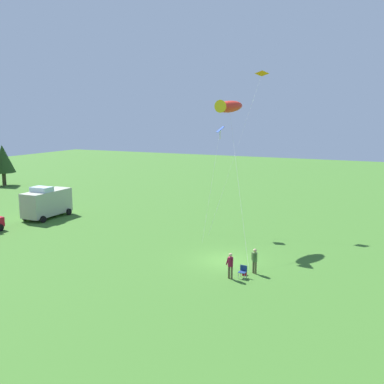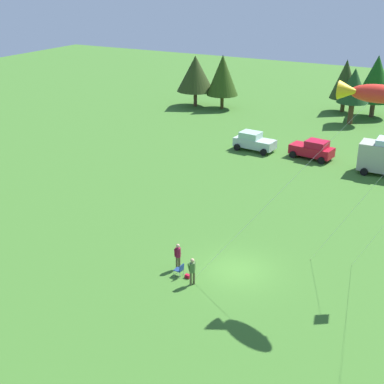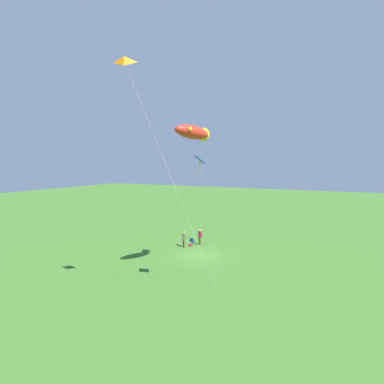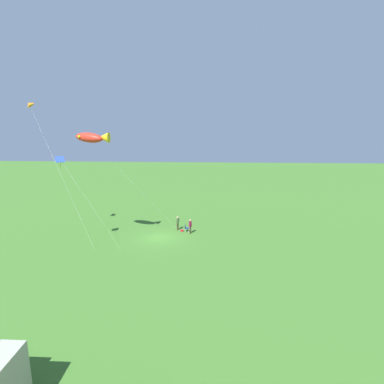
{
  "view_description": "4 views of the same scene",
  "coord_description": "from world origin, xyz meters",
  "px_view_note": "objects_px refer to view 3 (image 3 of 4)",
  "views": [
    {
      "loc": [
        -29.79,
        -11.3,
        10.66
      ],
      "look_at": [
        -2.34,
        1.62,
        5.39
      ],
      "focal_mm": 42.0,
      "sensor_mm": 36.0,
      "label": 1
    },
    {
      "loc": [
        11.27,
        -26.63,
        17.28
      ],
      "look_at": [
        -2.37,
        -1.59,
        5.38
      ],
      "focal_mm": 50.0,
      "sensor_mm": 36.0,
      "label": 2
    },
    {
      "loc": [
        26.2,
        12.11,
        9.05
      ],
      "look_at": [
        -0.47,
        -1.16,
        6.17
      ],
      "focal_mm": 28.0,
      "sensor_mm": 36.0,
      "label": 3
    },
    {
      "loc": [
        -5.6,
        32.01,
        12.1
      ],
      "look_at": [
        -3.56,
        -1.48,
        5.06
      ],
      "focal_mm": 28.0,
      "sensor_mm": 36.0,
      "label": 4
    }
  ],
  "objects_px": {
    "kite_delta_orange": "(125,61)",
    "kite_diamond_blue": "(201,165)",
    "person_kite_flyer": "(184,238)",
    "backpack_on_grass": "(190,245)",
    "folding_chair": "(192,241)",
    "kite_large_fish": "(194,133)",
    "person_spectator": "(200,236)"
  },
  "relations": [
    {
      "from": "person_spectator",
      "to": "kite_diamond_blue",
      "type": "bearing_deg",
      "value": -139.64
    },
    {
      "from": "person_kite_flyer",
      "to": "kite_delta_orange",
      "type": "distance_m",
      "value": 20.34
    },
    {
      "from": "person_kite_flyer",
      "to": "person_spectator",
      "type": "relative_size",
      "value": 1.0
    },
    {
      "from": "person_kite_flyer",
      "to": "backpack_on_grass",
      "type": "bearing_deg",
      "value": -10.41
    },
    {
      "from": "folding_chair",
      "to": "person_spectator",
      "type": "bearing_deg",
      "value": -50.62
    },
    {
      "from": "person_kite_flyer",
      "to": "folding_chair",
      "type": "bearing_deg",
      "value": 7.81
    },
    {
      "from": "kite_large_fish",
      "to": "kite_delta_orange",
      "type": "bearing_deg",
      "value": -7.13
    },
    {
      "from": "backpack_on_grass",
      "to": "kite_delta_orange",
      "type": "relative_size",
      "value": 0.02
    },
    {
      "from": "folding_chair",
      "to": "person_kite_flyer",
      "type": "bearing_deg",
      "value": 159.64
    },
    {
      "from": "backpack_on_grass",
      "to": "person_spectator",
      "type": "bearing_deg",
      "value": 148.43
    },
    {
      "from": "kite_delta_orange",
      "to": "kite_diamond_blue",
      "type": "distance_m",
      "value": 7.46
    },
    {
      "from": "backpack_on_grass",
      "to": "kite_diamond_blue",
      "type": "xyz_separation_m",
      "value": [
        10.97,
        6.28,
        8.81
      ]
    },
    {
      "from": "person_kite_flyer",
      "to": "kite_large_fish",
      "type": "bearing_deg",
      "value": -117.16
    },
    {
      "from": "person_spectator",
      "to": "backpack_on_grass",
      "type": "height_order",
      "value": "person_spectator"
    },
    {
      "from": "person_spectator",
      "to": "person_kite_flyer",
      "type": "bearing_deg",
      "value": 160.23
    },
    {
      "from": "folding_chair",
      "to": "backpack_on_grass",
      "type": "relative_size",
      "value": 2.56
    },
    {
      "from": "kite_delta_orange",
      "to": "kite_diamond_blue",
      "type": "bearing_deg",
      "value": 149.16
    },
    {
      "from": "folding_chair",
      "to": "kite_diamond_blue",
      "type": "relative_size",
      "value": 0.09
    },
    {
      "from": "kite_large_fish",
      "to": "kite_diamond_blue",
      "type": "bearing_deg",
      "value": 34.1
    },
    {
      "from": "kite_diamond_blue",
      "to": "backpack_on_grass",
      "type": "bearing_deg",
      "value": -150.22
    },
    {
      "from": "folding_chair",
      "to": "kite_delta_orange",
      "type": "relative_size",
      "value": 0.06
    },
    {
      "from": "folding_chair",
      "to": "kite_delta_orange",
      "type": "xyz_separation_m",
      "value": [
        15.73,
        3.79,
        14.01
      ]
    },
    {
      "from": "person_kite_flyer",
      "to": "backpack_on_grass",
      "type": "height_order",
      "value": "person_kite_flyer"
    },
    {
      "from": "kite_large_fish",
      "to": "person_spectator",
      "type": "bearing_deg",
      "value": -157.48
    },
    {
      "from": "person_kite_flyer",
      "to": "kite_delta_orange",
      "type": "xyz_separation_m",
      "value": [
        14.64,
        4.24,
        13.47
      ]
    },
    {
      "from": "kite_large_fish",
      "to": "kite_delta_orange",
      "type": "height_order",
      "value": "kite_delta_orange"
    },
    {
      "from": "person_spectator",
      "to": "kite_delta_orange",
      "type": "xyz_separation_m",
      "value": [
        16.27,
        3.1,
        13.47
      ]
    },
    {
      "from": "person_spectator",
      "to": "kite_diamond_blue",
      "type": "distance_m",
      "value": 15.44
    },
    {
      "from": "kite_delta_orange",
      "to": "kite_diamond_blue",
      "type": "xyz_separation_m",
      "value": [
        -4.26,
        2.54,
        -5.58
      ]
    },
    {
      "from": "backpack_on_grass",
      "to": "kite_delta_orange",
      "type": "distance_m",
      "value": 21.27
    },
    {
      "from": "person_kite_flyer",
      "to": "kite_diamond_blue",
      "type": "distance_m",
      "value": 14.7
    },
    {
      "from": "person_kite_flyer",
      "to": "backpack_on_grass",
      "type": "distance_m",
      "value": 1.19
    }
  ]
}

